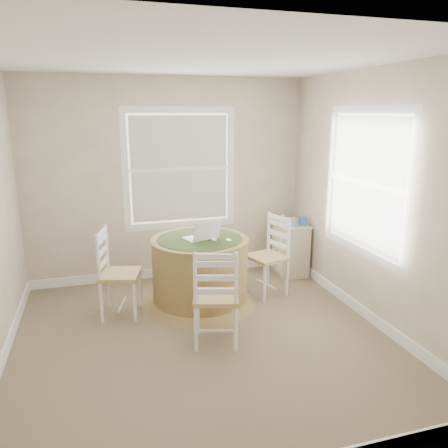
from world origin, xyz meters
name	(u,v)px	position (x,y,z in m)	size (l,w,h in m)	color
room	(214,205)	(0.17, 0.16, 1.30)	(3.64, 3.64, 2.64)	#75694A
round_table	(200,269)	(0.17, 0.80, 0.43)	(1.28, 1.28, 0.79)	olive
chair_left	(120,274)	(-0.72, 0.76, 0.47)	(0.42, 0.40, 0.95)	white
chair_near	(216,297)	(0.11, -0.10, 0.47)	(0.42, 0.40, 0.95)	white
chair_right	(267,257)	(1.01, 0.85, 0.47)	(0.42, 0.40, 0.95)	white
laptop	(202,236)	(0.20, 0.78, 0.82)	(0.42, 0.40, 0.24)	white
mouse	(214,240)	(0.31, 0.69, 0.80)	(0.06, 0.10, 0.03)	white
phone	(229,240)	(0.46, 0.64, 0.79)	(0.04, 0.09, 0.02)	#B7BABF
keys	(215,236)	(0.36, 0.84, 0.79)	(0.06, 0.05, 0.03)	black
corner_chest	(290,249)	(1.58, 1.42, 0.35)	(0.42, 0.55, 0.70)	#C7B695
tissue_box	(290,222)	(1.52, 1.32, 0.75)	(0.12, 0.12, 0.10)	#6199DE
box_yellow	(291,220)	(1.61, 1.49, 0.73)	(0.15, 0.10, 0.06)	#EDE153
box_blue	(302,221)	(1.69, 1.32, 0.76)	(0.08, 0.08, 0.12)	#3869AA
cup_cream	(283,218)	(1.53, 1.56, 0.75)	(0.07, 0.07, 0.09)	beige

